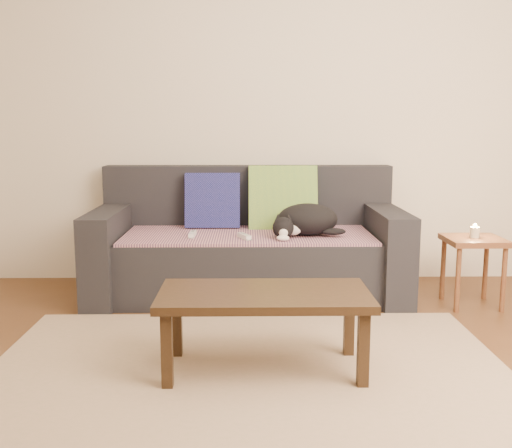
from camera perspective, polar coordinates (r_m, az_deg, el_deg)
name	(u,v)px	position (r m, az deg, el deg)	size (l,w,h in m)	color
ground	(249,390)	(2.76, -0.71, -15.49)	(4.50, 4.50, 0.00)	brown
back_wall	(248,107)	(4.51, -0.80, 11.12)	(4.50, 0.04, 2.60)	beige
sofa	(248,249)	(4.17, -0.76, -2.44)	(2.10, 0.94, 0.87)	#232328
throw_blanket	(248,235)	(4.05, -0.76, -1.03)	(1.66, 0.74, 0.02)	#44284B
cushion_navy	(213,201)	(4.29, -4.15, 2.22)	(0.39, 0.10, 0.39)	#101748
cushion_green	(283,201)	(4.29, 2.56, 2.23)	(0.49, 0.12, 0.49)	#0D544B
cat	(306,220)	(3.97, 4.74, 0.35)	(0.49, 0.39, 0.21)	black
wii_remote_a	(192,234)	(3.96, -6.07, -0.97)	(0.15, 0.04, 0.03)	white
wii_remote_b	(244,236)	(3.86, -1.12, -1.19)	(0.15, 0.04, 0.03)	white
side_table	(474,250)	(4.11, 20.02, -2.31)	(0.36, 0.36, 0.45)	brown
candle	(475,232)	(4.09, 20.11, -0.71)	(0.06, 0.06, 0.09)	beige
rug	(249,374)	(2.90, -0.71, -14.13)	(2.50, 1.80, 0.01)	tan
coffee_table	(264,302)	(2.82, 0.79, -7.43)	(0.99, 0.49, 0.39)	#332113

